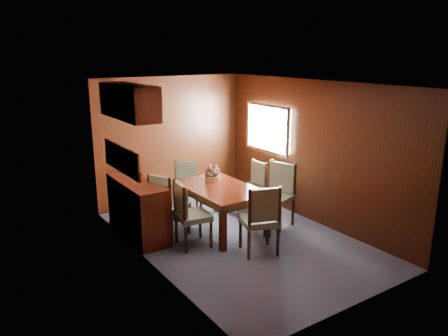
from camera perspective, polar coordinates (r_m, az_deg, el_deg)
ground at (r=6.93m, az=2.00°, el=-9.19°), size 4.50×4.50×0.00m
room_shell at (r=6.65m, az=-0.28°, el=4.52°), size 3.06×4.52×2.41m
sideboard at (r=7.02m, az=-11.18°, el=-5.21°), size 0.48×1.40×0.90m
dining_table at (r=7.07m, az=-0.57°, el=-3.26°), size 0.99×1.56×0.73m
chair_left_near at (r=6.49m, az=-4.70°, el=-5.62°), size 0.52×0.54×1.01m
chair_left_far at (r=6.86m, az=-7.61°, el=-4.41°), size 0.62×0.63×1.04m
chair_right_near at (r=7.32m, az=7.09°, el=-2.96°), size 0.62×0.63×1.07m
chair_right_far at (r=8.01m, az=3.95°, el=-1.96°), size 0.42×0.44×0.91m
chair_head at (r=6.23m, az=4.87°, el=-6.31°), size 0.62×0.61×1.05m
chair_foot at (r=7.96m, az=-4.80°, el=-2.06°), size 0.55×0.54×0.92m
flower_centerpiece at (r=7.36m, az=-1.51°, el=-0.62°), size 0.28×0.28×0.28m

